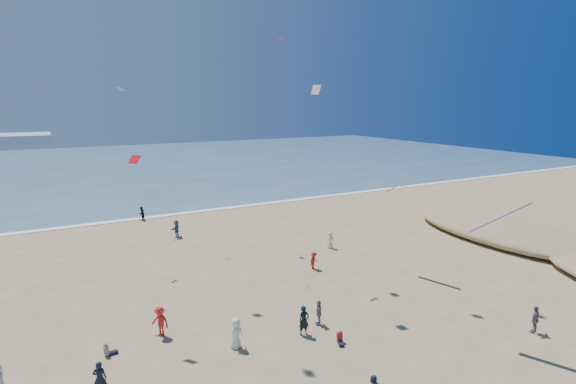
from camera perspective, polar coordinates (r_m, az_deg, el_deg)
ocean at (r=107.20m, az=-24.12°, el=2.80°), size 220.00×100.00×0.06m
surf_line at (r=58.31m, az=-19.70°, el=-3.36°), size 220.00×1.20×0.08m
standing_flyers at (r=31.97m, az=-0.92°, el=-13.30°), size 29.88×55.16×1.89m
seated_group at (r=24.59m, az=0.92°, el=-22.78°), size 14.03×14.51×0.84m
navy_bag at (r=25.47m, az=10.81°, el=-22.33°), size 0.28×0.18×0.34m
kites_aloft at (r=30.27m, az=7.73°, el=12.50°), size 32.80×47.58×25.15m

